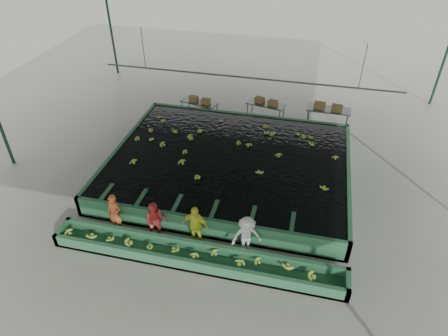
% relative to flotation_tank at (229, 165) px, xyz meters
% --- Properties ---
extents(ground, '(80.00, 80.00, 0.00)m').
position_rel_flotation_tank_xyz_m(ground, '(0.00, -1.50, -0.45)').
color(ground, gray).
rests_on(ground, ground).
extents(shed_roof, '(20.00, 22.00, 0.04)m').
position_rel_flotation_tank_xyz_m(shed_roof, '(0.00, -1.50, 4.55)').
color(shed_roof, slate).
rests_on(shed_roof, shed_posts).
extents(shed_posts, '(20.00, 22.00, 5.00)m').
position_rel_flotation_tank_xyz_m(shed_posts, '(0.00, -1.50, 2.05)').
color(shed_posts, '#18351F').
rests_on(shed_posts, ground).
extents(flotation_tank, '(10.00, 8.00, 0.90)m').
position_rel_flotation_tank_xyz_m(flotation_tank, '(0.00, 0.00, 0.00)').
color(flotation_tank, '#2B653F').
rests_on(flotation_tank, ground).
extents(tank_water, '(9.70, 7.70, 0.00)m').
position_rel_flotation_tank_xyz_m(tank_water, '(0.00, -0.00, 0.40)').
color(tank_water, black).
rests_on(tank_water, flotation_tank).
extents(sorting_trough, '(10.00, 1.00, 0.50)m').
position_rel_flotation_tank_xyz_m(sorting_trough, '(0.00, -5.10, -0.20)').
color(sorting_trough, '#2B653F').
rests_on(sorting_trough, ground).
extents(cableway_rail, '(0.08, 0.08, 14.00)m').
position_rel_flotation_tank_xyz_m(cableway_rail, '(0.00, 3.50, 2.55)').
color(cableway_rail, '#59605B').
rests_on(cableway_rail, shed_roof).
extents(rail_hanger_left, '(0.04, 0.04, 2.00)m').
position_rel_flotation_tank_xyz_m(rail_hanger_left, '(-5.00, 3.50, 3.55)').
color(rail_hanger_left, '#59605B').
rests_on(rail_hanger_left, shed_roof).
extents(rail_hanger_right, '(0.04, 0.04, 2.00)m').
position_rel_flotation_tank_xyz_m(rail_hanger_right, '(5.00, 3.50, 3.55)').
color(rail_hanger_right, '#59605B').
rests_on(rail_hanger_right, shed_roof).
extents(worker_a, '(0.63, 0.47, 1.56)m').
position_rel_flotation_tank_xyz_m(worker_a, '(-3.23, -4.30, 0.33)').
color(worker_a, '#D86431').
rests_on(worker_a, ground).
extents(worker_b, '(0.85, 0.73, 1.52)m').
position_rel_flotation_tank_xyz_m(worker_b, '(-1.67, -4.30, 0.31)').
color(worker_b, '#DB3A36').
rests_on(worker_b, ground).
extents(worker_c, '(1.01, 0.48, 1.68)m').
position_rel_flotation_tank_xyz_m(worker_c, '(-0.23, -4.30, 0.39)').
color(worker_c, yellow).
rests_on(worker_c, ground).
extents(worker_d, '(1.16, 0.93, 1.56)m').
position_rel_flotation_tank_xyz_m(worker_d, '(1.56, -4.30, 0.33)').
color(worker_d, silver).
rests_on(worker_d, ground).
extents(packing_table_left, '(2.11, 1.27, 0.90)m').
position_rel_flotation_tank_xyz_m(packing_table_left, '(-2.70, 4.66, -0.00)').
color(packing_table_left, '#59605B').
rests_on(packing_table_left, ground).
extents(packing_table_mid, '(2.11, 1.19, 0.90)m').
position_rel_flotation_tank_xyz_m(packing_table_mid, '(0.77, 5.27, 0.00)').
color(packing_table_mid, '#59605B').
rests_on(packing_table_mid, ground).
extents(packing_table_right, '(2.22, 0.98, 0.99)m').
position_rel_flotation_tank_xyz_m(packing_table_right, '(4.00, 5.25, 0.05)').
color(packing_table_right, '#59605B').
rests_on(packing_table_right, ground).
extents(box_stack_left, '(1.20, 0.56, 0.25)m').
position_rel_flotation_tank_xyz_m(box_stack_left, '(-2.67, 4.62, 0.45)').
color(box_stack_left, olive).
rests_on(box_stack_left, packing_table_left).
extents(box_stack_mid, '(1.27, 0.68, 0.26)m').
position_rel_flotation_tank_xyz_m(box_stack_mid, '(0.78, 5.24, 0.46)').
color(box_stack_mid, olive).
rests_on(box_stack_mid, packing_table_mid).
extents(box_stack_right, '(1.45, 0.57, 0.30)m').
position_rel_flotation_tank_xyz_m(box_stack_right, '(3.94, 5.15, 0.54)').
color(box_stack_right, olive).
rests_on(box_stack_right, packing_table_right).
extents(floating_bananas, '(8.31, 5.67, 0.11)m').
position_rel_flotation_tank_xyz_m(floating_bananas, '(0.00, 0.80, 0.40)').
color(floating_bananas, '#9BC23B').
rests_on(floating_bananas, tank_water).
extents(trough_bananas, '(9.54, 0.64, 0.13)m').
position_rel_flotation_tank_xyz_m(trough_bananas, '(0.00, -5.10, -0.05)').
color(trough_bananas, '#9BC23B').
rests_on(trough_bananas, sorting_trough).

